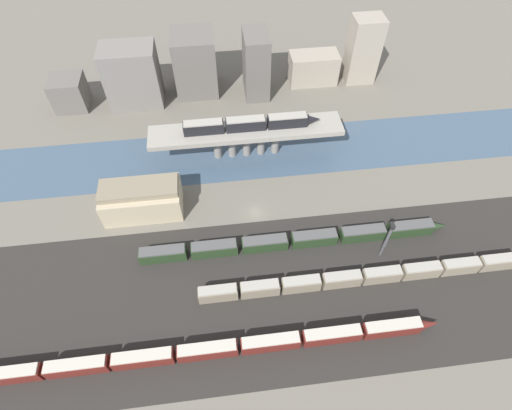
{
  "coord_description": "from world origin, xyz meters",
  "views": [
    {
      "loc": [
        -7.97,
        -65.38,
        86.08
      ],
      "look_at": [
        0.0,
        -0.39,
        3.96
      ],
      "focal_mm": 28.0,
      "sensor_mm": 36.0,
      "label": 1
    }
  ],
  "objects": [
    {
      "name": "bridge",
      "position": [
        0.0,
        23.21,
        8.07
      ],
      "size": [
        56.26,
        9.47,
        9.91
      ],
      "color": "gray",
      "rests_on": "ground"
    },
    {
      "name": "train_yard_mid",
      "position": [
        23.22,
        -23.51,
        1.97
      ],
      "size": [
        79.99,
        2.63,
        3.99
      ],
      "color": "gray",
      "rests_on": "ground"
    },
    {
      "name": "train_yard_near",
      "position": [
        -13.28,
        -36.23,
        1.92
      ],
      "size": [
        96.82,
        2.65,
        3.89
      ],
      "color": "#5B1E19",
      "rests_on": "ground"
    },
    {
      "name": "city_block_far_left",
      "position": [
        -56.24,
        53.79,
        5.32
      ],
      "size": [
        10.6,
        10.22,
        10.64
      ],
      "primitive_type": "cube",
      "color": "#605B56",
      "rests_on": "ground"
    },
    {
      "name": "train_on_bridge",
      "position": [
        1.42,
        23.21,
        11.69
      ],
      "size": [
        39.4,
        3.09,
        3.67
      ],
      "color": "black",
      "rests_on": "bridge"
    },
    {
      "name": "city_block_far_right",
      "position": [
        27.72,
        58.06,
        5.36
      ],
      "size": [
        16.93,
        8.74,
        10.71
      ],
      "primitive_type": "cube",
      "color": "gray",
      "rests_on": "ground"
    },
    {
      "name": "ground_plane",
      "position": [
        0.0,
        0.0,
        0.0
      ],
      "size": [
        400.0,
        400.0,
        0.0
      ],
      "primitive_type": "plane",
      "color": "#666056"
    },
    {
      "name": "city_block_left",
      "position": [
        -34.39,
        53.71,
        10.02
      ],
      "size": [
        17.44,
        11.79,
        20.04
      ],
      "primitive_type": "cube",
      "color": "slate",
      "rests_on": "ground"
    },
    {
      "name": "signal_tower",
      "position": [
        29.44,
        -16.81,
        6.34
      ],
      "size": [
        1.0,
        0.73,
        12.36
      ],
      "color": "#4C4C51",
      "rests_on": "ground"
    },
    {
      "name": "city_block_tall",
      "position": [
        44.6,
        57.6,
        11.44
      ],
      "size": [
        10.27,
        8.37,
        22.88
      ],
      "primitive_type": "cube",
      "color": "gray",
      "rests_on": "ground"
    },
    {
      "name": "city_block_center",
      "position": [
        -13.68,
        58.39,
        10.25
      ],
      "size": [
        14.05,
        14.34,
        20.5
      ],
      "primitive_type": "cube",
      "color": "#605B56",
      "rests_on": "ground"
    },
    {
      "name": "city_block_right",
      "position": [
        6.71,
        54.21,
        10.78
      ],
      "size": [
        8.08,
        13.36,
        21.57
      ],
      "primitive_type": "cube",
      "color": "#605B56",
      "rests_on": "ground"
    },
    {
      "name": "train_yard_far",
      "position": [
        8.73,
        -11.26,
        1.82
      ],
      "size": [
        78.79,
        3.09,
        3.71
      ],
      "color": "#23381E",
      "rests_on": "ground"
    },
    {
      "name": "warehouse_building",
      "position": [
        -29.81,
        4.87,
        4.61
      ],
      "size": [
        20.58,
        10.6,
        9.69
      ],
      "color": "tan",
      "rests_on": "ground"
    },
    {
      "name": "railbed_yard",
      "position": [
        0.0,
        -24.0,
        0.0
      ],
      "size": [
        280.0,
        42.0,
        0.01
      ],
      "primitive_type": "cube",
      "color": "#282623",
      "rests_on": "ground"
    },
    {
      "name": "river_water",
      "position": [
        0.0,
        23.21,
        0.0
      ],
      "size": [
        320.0,
        21.83,
        0.01
      ],
      "primitive_type": "cube",
      "color": "#3D5166",
      "rests_on": "ground"
    }
  ]
}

